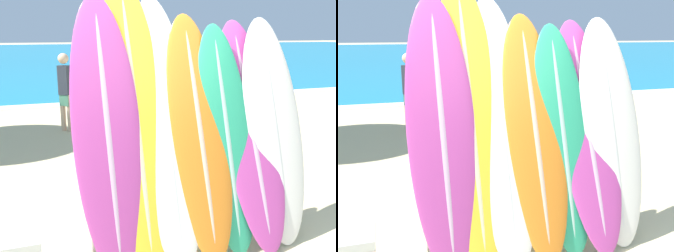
% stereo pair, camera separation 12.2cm
% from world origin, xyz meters
% --- Properties ---
extents(ocean_water, '(120.00, 60.00, 0.01)m').
position_xyz_m(ocean_water, '(0.00, 37.70, 0.00)').
color(ocean_water, teal).
rests_on(ocean_water, ground_plane).
extents(surfboard_rack, '(1.93, 0.04, 0.93)m').
position_xyz_m(surfboard_rack, '(0.16, 0.52, 0.50)').
color(surfboard_rack, gray).
rests_on(surfboard_rack, ground_plane).
extents(surfboard_slot_0, '(0.57, 0.90, 2.26)m').
position_xyz_m(surfboard_slot_0, '(-0.64, 0.56, 1.13)').
color(surfboard_slot_0, '#B23D8E').
rests_on(surfboard_slot_0, ground_plane).
extents(surfboard_slot_1, '(0.55, 1.01, 2.42)m').
position_xyz_m(surfboard_slot_1, '(-0.38, 0.62, 1.21)').
color(surfboard_slot_1, yellow).
rests_on(surfboard_slot_1, ground_plane).
extents(surfboard_slot_2, '(0.57, 0.98, 2.25)m').
position_xyz_m(surfboard_slot_2, '(-0.13, 0.59, 1.13)').
color(surfboard_slot_2, silver).
rests_on(surfboard_slot_2, ground_plane).
extents(surfboard_slot_3, '(0.55, 0.91, 2.11)m').
position_xyz_m(surfboard_slot_3, '(0.17, 0.54, 1.05)').
color(surfboard_slot_3, orange).
rests_on(surfboard_slot_3, ground_plane).
extents(surfboard_slot_4, '(0.51, 0.77, 2.02)m').
position_xyz_m(surfboard_slot_4, '(0.43, 0.53, 1.01)').
color(surfboard_slot_4, '#289E70').
rests_on(surfboard_slot_4, ground_plane).
extents(surfboard_slot_5, '(0.57, 0.96, 2.06)m').
position_xyz_m(surfboard_slot_5, '(0.70, 0.55, 1.03)').
color(surfboard_slot_5, '#B23D8E').
rests_on(surfboard_slot_5, ground_plane).
extents(surfboard_slot_6, '(0.60, 0.78, 2.08)m').
position_xyz_m(surfboard_slot_6, '(0.93, 0.53, 1.04)').
color(surfboard_slot_6, silver).
rests_on(surfboard_slot_6, ground_plane).
extents(person_near_water, '(0.20, 0.25, 1.53)m').
position_xyz_m(person_near_water, '(1.25, 3.15, 0.83)').
color(person_near_water, tan).
rests_on(person_near_water, ground_plane).
extents(person_mid_beach, '(0.26, 0.26, 1.54)m').
position_xyz_m(person_mid_beach, '(-0.56, 5.39, 0.84)').
color(person_mid_beach, beige).
rests_on(person_mid_beach, ground_plane).
extents(person_far_left, '(0.30, 0.29, 1.78)m').
position_xyz_m(person_far_left, '(2.52, 6.83, 0.97)').
color(person_far_left, beige).
rests_on(person_far_left, ground_plane).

